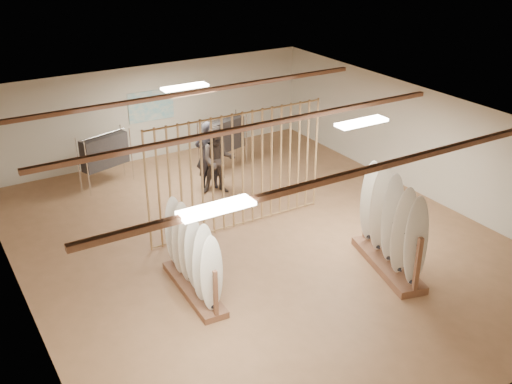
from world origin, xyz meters
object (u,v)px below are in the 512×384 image
clothing_rack_b (223,136)px  shopper_a (208,151)px  rack_left (193,265)px  rack_right (390,237)px  shopper_b (218,156)px  clothing_rack_a (105,151)px

clothing_rack_b → shopper_a: size_ratio=0.75×
rack_left → rack_right: (3.85, -1.30, 0.13)m
rack_left → shopper_a: 4.95m
rack_right → shopper_b: rack_right is taller
clothing_rack_a → shopper_a: shopper_a is taller
rack_right → shopper_b: size_ratio=1.12×
rack_left → clothing_rack_b: size_ratio=1.40×
rack_left → clothing_rack_b: (3.42, 5.14, 0.43)m
clothing_rack_a → shopper_a: bearing=-51.1°
shopper_a → shopper_b: 0.44m
rack_right → clothing_rack_b: size_ratio=1.48×
rack_right → clothing_rack_a: bearing=131.9°
clothing_rack_a → shopper_b: size_ratio=0.73×
clothing_rack_a → rack_right: bearing=-80.3°
rack_right → shopper_b: (-1.28, 5.11, 0.31)m
clothing_rack_b → shopper_b: size_ratio=0.76×
clothing_rack_b → shopper_a: shopper_a is taller
clothing_rack_a → clothing_rack_b: bearing=-28.8°
clothing_rack_a → shopper_b: 3.08m
rack_right → rack_left: bearing=176.0°
rack_right → shopper_a: bearing=118.2°
shopper_b → clothing_rack_a: bearing=163.6°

